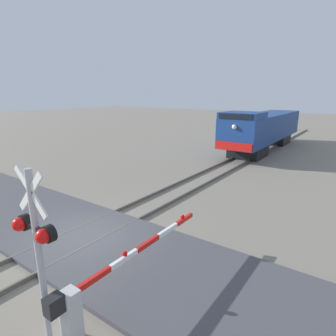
% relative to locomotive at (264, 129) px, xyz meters
% --- Properties ---
extents(ground_plane, '(160.00, 160.00, 0.00)m').
position_rel_locomotive_xyz_m(ground_plane, '(0.00, -21.26, -2.05)').
color(ground_plane, gray).
extents(rail_track_left, '(0.08, 80.00, 0.15)m').
position_rel_locomotive_xyz_m(rail_track_left, '(-0.72, -21.26, -1.97)').
color(rail_track_left, '#59544C').
rests_on(rail_track_left, ground_plane).
extents(rail_track_right, '(0.08, 80.00, 0.15)m').
position_rel_locomotive_xyz_m(rail_track_right, '(0.72, -21.26, -1.97)').
color(rail_track_right, '#59544C').
rests_on(rail_track_right, ground_plane).
extents(road_surface, '(36.00, 4.63, 0.15)m').
position_rel_locomotive_xyz_m(road_surface, '(0.00, -21.26, -1.98)').
color(road_surface, '#47474C').
rests_on(road_surface, ground_plane).
extents(locomotive, '(3.07, 14.96, 3.89)m').
position_rel_locomotive_xyz_m(locomotive, '(0.00, 0.00, 0.00)').
color(locomotive, black).
rests_on(locomotive, ground_plane).
extents(crossing_signal, '(1.18, 0.33, 4.00)m').
position_rel_locomotive_xyz_m(crossing_signal, '(3.19, -24.68, 0.43)').
color(crossing_signal, '#ADADB2').
rests_on(crossing_signal, ground_plane).
extents(crossing_gate, '(0.36, 5.55, 1.40)m').
position_rel_locomotive_xyz_m(crossing_gate, '(3.55, -23.69, -1.18)').
color(crossing_gate, silver).
rests_on(crossing_gate, ground_plane).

